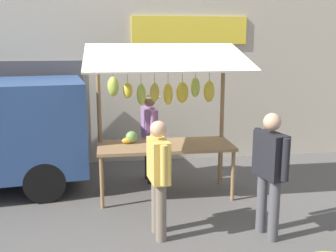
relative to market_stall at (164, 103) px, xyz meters
The scene contains 6 objects.
ground_plane 1.56m from the market_stall, 97.87° to the left, with size 40.00×40.00×0.00m, color #514F4C.
street_backdrop 2.13m from the market_stall, 89.20° to the right, with size 9.00×0.30×3.40m.
market_stall is the anchor object (origin of this frame).
vendor_with_sunhat 0.93m from the market_stall, 75.71° to the right, with size 0.41×0.69×1.60m.
shopper_in_striped_shirt 2.13m from the market_stall, 123.67° to the left, with size 0.32×0.69×1.66m.
shopper_in_grey_tee 1.67m from the market_stall, 79.36° to the left, with size 0.27×0.67×1.56m.
Camera 1 is at (0.91, 6.41, 2.55)m, focal length 43.64 mm.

